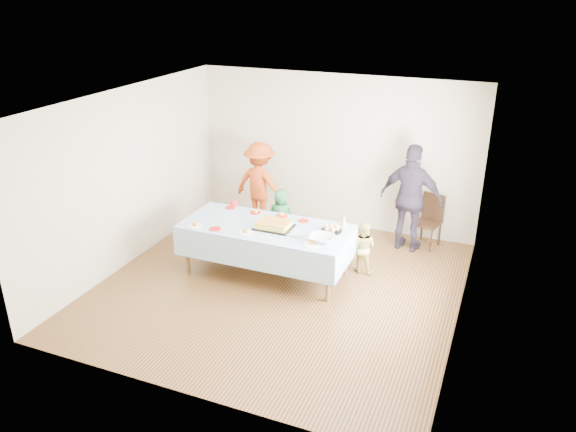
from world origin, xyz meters
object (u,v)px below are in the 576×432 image
birthday_cake (274,225)px  adult_left (260,184)px  party_table (266,229)px  dining_chair (430,217)px

birthday_cake → adult_left: (-1.00, 1.67, -0.06)m
party_table → dining_chair: size_ratio=2.85×
birthday_cake → party_table: bearing=176.8°
party_table → dining_chair: bearing=43.0°
birthday_cake → dining_chair: (1.97, 1.97, -0.34)m
party_table → dining_chair: dining_chair is taller
party_table → dining_chair: 2.88m
birthday_cake → dining_chair: size_ratio=0.62×
birthday_cake → dining_chair: 2.80m
dining_chair → adult_left: bearing=-157.8°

